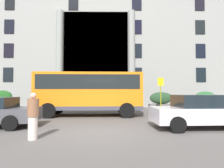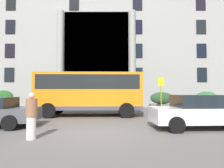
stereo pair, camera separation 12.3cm
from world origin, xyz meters
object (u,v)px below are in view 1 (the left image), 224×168
object	(u,v)px
motorcycle_near_kerb	(204,112)
pedestrian_child_trailing	(33,116)
orange_minibus	(90,90)
hedge_planter_entrance_left	(161,101)
hedge_planter_entrance_right	(91,101)
hedge_planter_far_west	(205,101)
bus_stop_sign	(161,91)
hedge_planter_east	(2,100)
parked_coupe_end	(204,111)

from	to	relation	value
motorcycle_near_kerb	pedestrian_child_trailing	size ratio (longest dim) A/B	1.27
orange_minibus	motorcycle_near_kerb	distance (m)	7.00
orange_minibus	hedge_planter_entrance_left	bearing A→B (deg)	36.95
orange_minibus	pedestrian_child_trailing	distance (m)	6.77
hedge_planter_entrance_left	pedestrian_child_trailing	distance (m)	13.38
hedge_planter_entrance_right	hedge_planter_far_west	xyz separation A→B (m)	(10.47, 0.18, 0.07)
hedge_planter_far_west	motorcycle_near_kerb	bearing A→B (deg)	-116.00
hedge_planter_far_west	hedge_planter_entrance_left	size ratio (longest dim) A/B	0.95
orange_minibus	hedge_planter_entrance_left	world-z (taller)	orange_minibus
orange_minibus	hedge_planter_entrance_left	size ratio (longest dim) A/B	3.13
orange_minibus	pedestrian_child_trailing	bearing A→B (deg)	-101.52
hedge_planter_entrance_left	pedestrian_child_trailing	bearing A→B (deg)	-121.92
orange_minibus	pedestrian_child_trailing	size ratio (longest dim) A/B	4.43
hedge_planter_far_west	pedestrian_child_trailing	size ratio (longest dim) A/B	1.34
bus_stop_sign	motorcycle_near_kerb	bearing A→B (deg)	-71.43
hedge_planter_entrance_right	hedge_planter_entrance_left	size ratio (longest dim) A/B	0.71
hedge_planter_east	motorcycle_near_kerb	world-z (taller)	hedge_planter_east
orange_minibus	hedge_planter_entrance_right	bearing A→B (deg)	92.95
hedge_planter_entrance_left	motorcycle_near_kerb	bearing A→B (deg)	-84.64
hedge_planter_entrance_left	motorcycle_near_kerb	xyz separation A→B (m)	(0.64, -6.83, -0.29)
motorcycle_near_kerb	pedestrian_child_trailing	distance (m)	8.95
hedge_planter_east	hedge_planter_far_west	xyz separation A→B (m)	(18.30, 0.38, -0.05)
bus_stop_sign	motorcycle_near_kerb	size ratio (longest dim) A/B	1.37
orange_minibus	bus_stop_sign	xyz separation A→B (m)	(5.20, 2.00, -0.02)
motorcycle_near_kerb	orange_minibus	bearing A→B (deg)	168.76
orange_minibus	pedestrian_child_trailing	xyz separation A→B (m)	(-1.14, -6.61, -0.90)
orange_minibus	parked_coupe_end	distance (m)	7.15
orange_minibus	bus_stop_sign	world-z (taller)	orange_minibus
parked_coupe_end	pedestrian_child_trailing	xyz separation A→B (m)	(-6.46, -1.93, 0.03)
hedge_planter_east	motorcycle_near_kerb	distance (m)	16.29
orange_minibus	hedge_planter_far_west	distance (m)	11.31
parked_coupe_end	pedestrian_child_trailing	distance (m)	6.74
bus_stop_sign	parked_coupe_end	xyz separation A→B (m)	(0.12, -6.69, -0.90)
bus_stop_sign	hedge_planter_entrance_left	world-z (taller)	bus_stop_sign
orange_minibus	hedge_planter_entrance_right	xyz separation A→B (m)	(-0.40, 4.90, -0.95)
hedge_planter_entrance_left	hedge_planter_far_west	bearing A→B (deg)	4.62
bus_stop_sign	hedge_planter_east	xyz separation A→B (m)	(-13.43, 2.70, -0.81)
hedge_planter_entrance_left	parked_coupe_end	world-z (taller)	hedge_planter_entrance_left
bus_stop_sign	hedge_planter_entrance_left	distance (m)	2.97
hedge_planter_entrance_right	hedge_planter_far_west	world-z (taller)	hedge_planter_far_west
motorcycle_near_kerb	pedestrian_child_trailing	xyz separation A→B (m)	(-7.72, -4.52, 0.30)
orange_minibus	hedge_planter_far_west	size ratio (longest dim) A/B	3.31
hedge_planter_entrance_left	motorcycle_near_kerb	distance (m)	6.87
hedge_planter_entrance_right	hedge_planter_entrance_left	xyz separation A→B (m)	(6.33, -0.16, 0.04)
hedge_planter_entrance_right	hedge_planter_east	xyz separation A→B (m)	(-7.83, -0.20, 0.12)
hedge_planter_entrance_right	motorcycle_near_kerb	bearing A→B (deg)	-45.08
pedestrian_child_trailing	hedge_planter_entrance_right	bearing A→B (deg)	-87.55
hedge_planter_entrance_right	hedge_planter_far_west	size ratio (longest dim) A/B	0.75
orange_minibus	parked_coupe_end	world-z (taller)	orange_minibus
hedge_planter_entrance_right	motorcycle_near_kerb	distance (m)	9.88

